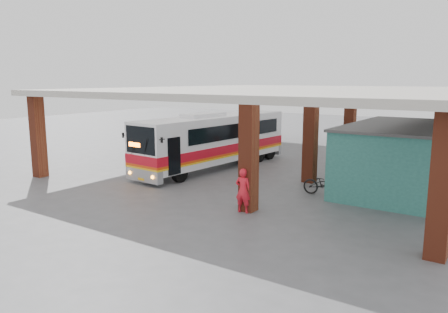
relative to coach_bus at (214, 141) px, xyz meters
name	(u,v)px	position (x,y,z in m)	size (l,w,h in m)	color
ground	(228,185)	(3.11, -3.16, -1.64)	(90.00, 90.00, 0.00)	#515154
brick_columns	(299,134)	(4.54, 1.84, 0.54)	(20.10, 21.60, 4.35)	maroon
canopy_roof	(296,91)	(3.61, 3.34, 2.86)	(21.00, 23.00, 0.30)	#BCB6AA
shop_building	(408,158)	(10.60, 0.84, -0.07)	(5.20, 8.20, 3.11)	#2A6A61
coach_bus	(214,141)	(0.00, 0.00, 0.00)	(3.21, 11.44, 3.29)	white
motorcycle	(325,184)	(7.81, -2.30, -1.09)	(0.72, 2.06, 1.08)	black
pedestrian	(243,191)	(6.06, -6.49, -0.75)	(0.65, 0.42, 1.77)	red
red_chair	(372,161)	(7.65, 5.56, -1.25)	(0.58, 0.58, 0.85)	red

